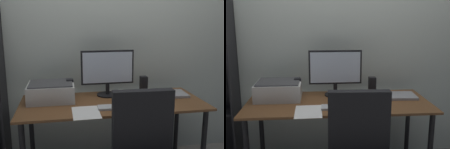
{
  "view_description": "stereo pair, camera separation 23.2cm",
  "coord_description": "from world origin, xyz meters",
  "views": [
    {
      "loc": [
        -0.41,
        -2.2,
        1.47
      ],
      "look_at": [
        -0.0,
        0.03,
        0.98
      ],
      "focal_mm": 42.91,
      "sensor_mm": 36.0,
      "label": 1
    },
    {
      "loc": [
        -0.18,
        -2.23,
        1.47
      ],
      "look_at": [
        -0.0,
        0.03,
        0.98
      ],
      "focal_mm": 42.91,
      "sensor_mm": 36.0,
      "label": 2
    }
  ],
  "objects": [
    {
      "name": "keyboard",
      "position": [
        -0.01,
        -0.17,
        0.75
      ],
      "size": [
        0.29,
        0.12,
        0.02
      ],
      "primitive_type": "cube",
      "rotation": [
        0.0,
        0.0,
        -0.03
      ],
      "color": "#B7BABC",
      "rests_on": "desk"
    },
    {
      "name": "speaker_right",
      "position": [
        0.34,
        0.19,
        0.82
      ],
      "size": [
        0.06,
        0.07,
        0.17
      ],
      "primitive_type": "cube",
      "color": "black",
      "rests_on": "desk"
    },
    {
      "name": "mouse",
      "position": [
        0.23,
        -0.15,
        0.76
      ],
      "size": [
        0.07,
        0.1,
        0.03
      ],
      "primitive_type": "cube",
      "rotation": [
        0.0,
        0.0,
        0.12
      ],
      "color": "black",
      "rests_on": "desk"
    },
    {
      "name": "laptop",
      "position": [
        0.56,
        0.09,
        0.75
      ],
      "size": [
        0.33,
        0.25,
        0.02
      ],
      "primitive_type": "cube",
      "rotation": [
        0.0,
        0.0,
        -0.05
      ],
      "color": "#99999E",
      "rests_on": "desk"
    },
    {
      "name": "desk",
      "position": [
        0.0,
        0.0,
        0.65
      ],
      "size": [
        1.59,
        0.68,
        0.74
      ],
      "color": "brown",
      "rests_on": "ground"
    },
    {
      "name": "speaker_left",
      "position": [
        -0.36,
        0.19,
        0.82
      ],
      "size": [
        0.06,
        0.07,
        0.17
      ],
      "primitive_type": "cube",
      "color": "black",
      "rests_on": "desk"
    },
    {
      "name": "back_wall",
      "position": [
        0.0,
        0.51,
        1.3
      ],
      "size": [
        6.4,
        0.1,
        2.6
      ],
      "primitive_type": "cube",
      "color": "beige",
      "rests_on": "ground"
    },
    {
      "name": "printer",
      "position": [
        -0.53,
        0.14,
        0.82
      ],
      "size": [
        0.4,
        0.34,
        0.16
      ],
      "color": "silver",
      "rests_on": "desk"
    },
    {
      "name": "paper_sheet",
      "position": [
        -0.25,
        -0.24,
        0.74
      ],
      "size": [
        0.21,
        0.3,
        0.0
      ],
      "primitive_type": "cube",
      "rotation": [
        0.0,
        0.0,
        0.01
      ],
      "color": "white",
      "rests_on": "desk"
    },
    {
      "name": "coffee_mug",
      "position": [
        0.09,
        0.03,
        0.78
      ],
      "size": [
        0.1,
        0.09,
        0.09
      ],
      "color": "white",
      "rests_on": "desk"
    },
    {
      "name": "monitor",
      "position": [
        -0.01,
        0.2,
        0.98
      ],
      "size": [
        0.49,
        0.2,
        0.43
      ],
      "color": "black",
      "rests_on": "desk"
    }
  ]
}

